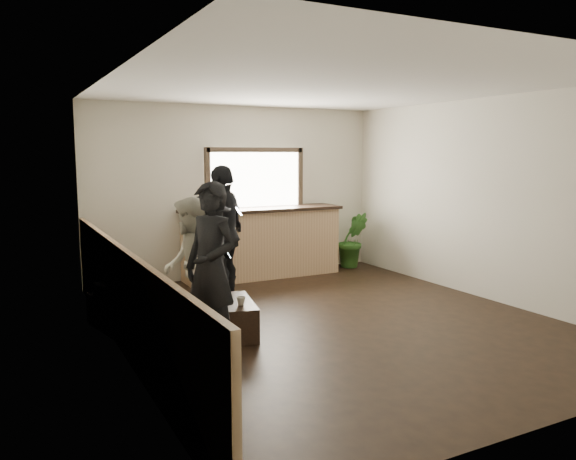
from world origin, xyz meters
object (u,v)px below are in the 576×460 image
bar_counter (262,238)px  cup_a (222,294)px  cup_b (241,301)px  person_d (224,234)px  coffee_table (231,318)px  person_b (189,265)px  potted_plant (353,240)px  person_a (211,268)px  sofa (152,313)px  person_c (209,255)px

bar_counter → cup_a: (-1.63, -2.43, -0.20)m
cup_a → cup_b: 0.38m
cup_b → person_d: (0.44, 1.64, 0.50)m
cup_b → coffee_table: bearing=100.0°
cup_b → person_d: person_d is taller
person_b → cup_b: bearing=56.5°
coffee_table → person_d: bearing=71.5°
coffee_table → cup_b: bearing=-80.0°
potted_plant → person_a: (-3.73, -2.95, 0.38)m
bar_counter → person_b: 3.00m
sofa → person_c: person_c is taller
potted_plant → person_b: bearing=-149.2°
person_c → person_d: person_d is taller
person_d → bar_counter: bearing=179.7°
person_a → cup_a: bearing=124.0°
person_c → cup_a: bearing=1.9°
bar_counter → potted_plant: (1.77, -0.05, -0.14)m
person_b → sofa: bearing=-66.9°
sofa → person_d: (1.30, 1.14, 0.66)m
sofa → person_a: 1.02m
coffee_table → person_b: 0.76m
person_d → potted_plant: bearing=154.6°
sofa → person_d: person_d is taller
person_b → person_c: 0.66m
coffee_table → person_c: bearing=86.5°
coffee_table → cup_a: bearing=103.4°
potted_plant → cup_a: bearing=-145.0°
bar_counter → sofa: size_ratio=1.40×
coffee_table → cup_a: (-0.04, 0.16, 0.25)m
coffee_table → person_c: size_ratio=0.57×
person_a → person_c: (0.42, 1.24, -0.11)m
person_a → person_c: size_ratio=1.14×
bar_counter → cup_b: size_ratio=26.98×
cup_b → person_d: bearing=74.9°
cup_b → potted_plant: size_ratio=0.10×
cup_b → cup_a: bearing=101.5°
cup_a → sofa: bearing=170.5°
potted_plant → person_c: 3.73m
coffee_table → person_a: size_ratio=0.50×
person_a → sofa: bearing=-173.0°
sofa → person_d: bearing=-61.0°
sofa → potted_plant: (4.18, 2.25, 0.22)m
cup_b → person_a: person_a is taller
coffee_table → person_a: (-0.37, -0.40, 0.68)m
bar_counter → cup_a: size_ratio=20.08×
person_a → potted_plant: bearing=102.4°
sofa → cup_b: 1.00m
cup_a → person_c: size_ratio=0.09×
bar_counter → person_a: (-1.96, -2.99, 0.24)m
cup_a → person_b: size_ratio=0.09×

